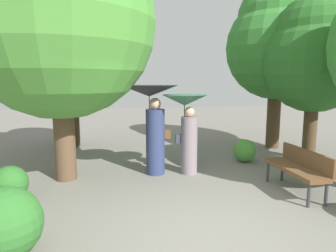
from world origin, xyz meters
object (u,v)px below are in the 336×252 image
object	(u,v)px
person_left	(152,111)
tree_far_back	(315,53)
park_bench	(299,167)
tree_near_left	(58,7)
tree_mid_left	(72,70)
tree_near_right	(278,40)
person_right	(187,120)

from	to	relation	value
person_left	tree_far_back	size ratio (longest dim) A/B	0.47
park_bench	tree_near_left	world-z (taller)	tree_near_left
tree_near_left	tree_mid_left	bearing A→B (deg)	93.83
person_left	park_bench	size ratio (longest dim) A/B	1.35
tree_near_right	park_bench	bearing A→B (deg)	-112.60
tree_near_right	tree_mid_left	bearing A→B (deg)	168.03
tree_near_left	park_bench	bearing A→B (deg)	-19.35
person_left	tree_far_back	world-z (taller)	tree_far_back
park_bench	tree_mid_left	size ratio (longest dim) A/B	0.39
tree_near_left	tree_near_right	distance (m)	6.44
tree_mid_left	tree_far_back	bearing A→B (deg)	-24.00
person_left	tree_far_back	bearing A→B (deg)	-75.29
person_left	person_right	bearing A→B (deg)	-90.02
tree_far_back	person_right	bearing A→B (deg)	-170.48
tree_near_left	person_left	bearing A→B (deg)	1.94
park_bench	tree_near_left	xyz separation A→B (m)	(-4.54, 1.59, 3.11)
tree_near_left	tree_mid_left	world-z (taller)	tree_near_left
person_right	tree_near_right	xyz separation A→B (m)	(3.39, 2.16, 2.13)
person_left	park_bench	bearing A→B (deg)	-113.86
person_left	tree_mid_left	bearing A→B (deg)	40.64
park_bench	tree_mid_left	world-z (taller)	tree_mid_left
tree_near_left	tree_far_back	bearing A→B (deg)	5.01
person_right	person_left	bearing A→B (deg)	89.98
tree_mid_left	tree_far_back	world-z (taller)	tree_far_back
park_bench	tree_mid_left	xyz separation A→B (m)	(-4.77, 5.05, 1.96)
person_left	park_bench	world-z (taller)	person_left
park_bench	tree_far_back	xyz separation A→B (m)	(1.74, 2.15, 2.34)
person_right	tree_near_left	xyz separation A→B (m)	(-2.69, 0.05, 2.36)
person_right	tree_far_back	world-z (taller)	tree_far_back
park_bench	tree_far_back	bearing A→B (deg)	139.91
park_bench	tree_mid_left	bearing A→B (deg)	-137.63
park_bench	tree_near_right	size ratio (longest dim) A/B	0.29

